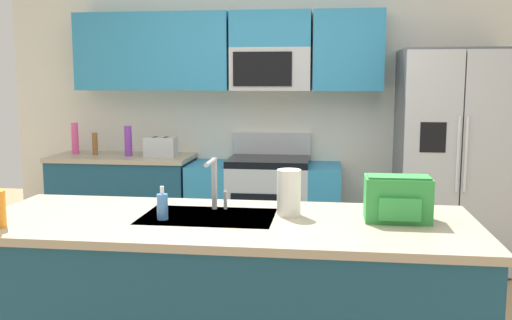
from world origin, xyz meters
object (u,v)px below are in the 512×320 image
bottle_pink (75,138)px  sink_faucet (214,179)px  refrigerator (451,159)px  range_oven (265,207)px  toaster (161,147)px  paper_towel_roll (289,193)px  backpack (398,198)px  soap_dispenser (162,206)px  pepper_mill (95,144)px  bottle_purple (128,141)px

bottle_pink → sink_faucet: 2.78m
refrigerator → bottle_pink: size_ratio=6.28×
range_oven → toaster: 1.10m
sink_faucet → paper_towel_roll: (0.41, -0.07, -0.05)m
toaster → backpack: (1.86, -2.15, 0.03)m
range_oven → paper_towel_roll: (0.37, -2.16, 0.58)m
backpack → toaster: bearing=130.9°
paper_towel_roll → bottle_pink: bearing=134.7°
bottle_pink → soap_dispenser: bearing=-56.7°
refrigerator → toaster: (-2.56, 0.02, 0.07)m
paper_towel_roll → range_oven: bearing=99.7°
bottle_pink → backpack: 3.54m
pepper_mill → paper_towel_roll: 2.92m
pepper_mill → bottle_purple: (0.34, -0.03, 0.03)m
paper_towel_roll → pepper_mill: bearing=132.4°
refrigerator → pepper_mill: 3.21m
backpack → bottle_pink: bearing=140.5°
toaster → bottle_purple: bearing=176.5°
bottle_pink → range_oven: bearing=-1.5°
toaster → pepper_mill: size_ratio=1.35×
refrigerator → bottle_purple: refrigerator is taller
sink_faucet → refrigerator: bearing=50.9°
bottle_purple → soap_dispenser: bearing=-66.2°
bottle_purple → soap_dispenser: 2.51m
bottle_purple → toaster: bearing=-3.5°
bottle_purple → backpack: size_ratio=0.86×
backpack → bottle_purple: bearing=135.1°
toaster → sink_faucet: size_ratio=0.99×
bottle_pink → paper_towel_roll: 3.11m
toaster → paper_towel_roll: paper_towel_roll is taller
sink_faucet → paper_towel_roll: sink_faucet is taller
range_oven → toaster: range_oven is taller
sink_faucet → backpack: (0.95, -0.11, -0.05)m
paper_towel_roll → backpack: bearing=-4.7°
soap_dispenser → backpack: size_ratio=0.53×
toaster → refrigerator: bearing=-0.4°
bottle_pink → paper_towel_roll: bearing=-45.3°
toaster → pepper_mill: pepper_mill is taller
toaster → range_oven: bearing=3.2°
toaster → sink_faucet: sink_faucet is taller
refrigerator → backpack: bearing=-108.0°
refrigerator → pepper_mill: (-3.21, 0.07, 0.08)m
sink_faucet → soap_dispenser: (-0.22, -0.24, -0.10)m
bottle_purple → sink_faucet: bearing=-59.2°
range_oven → bottle_purple: bottle_purple is taller
range_oven → bottle_pink: size_ratio=4.62×
toaster → sink_faucet: bearing=-65.8°
refrigerator → toaster: refrigerator is taller
refrigerator → bottle_pink: refrigerator is taller
sink_faucet → paper_towel_roll: 0.41m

